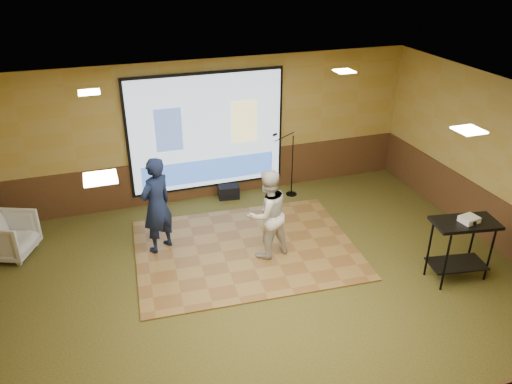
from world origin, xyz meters
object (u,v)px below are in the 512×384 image
object	(u,v)px
projector_screen	(207,133)
player_right	(267,214)
player_left	(157,205)
av_table	(462,238)
duffel_bag	(229,192)
projector	(469,219)
mic_stand	(290,175)
dance_floor	(246,249)
banquet_chair	(8,236)

from	to	relation	value
projector_screen	player_right	distance (m)	2.69
player_left	av_table	size ratio (longest dim) A/B	1.65
player_right	duffel_bag	world-z (taller)	player_right
projector_screen	projector	bearing A→B (deg)	-52.74
player_right	mic_stand	world-z (taller)	player_right
player_left	player_right	distance (m)	1.95
av_table	dance_floor	bearing A→B (deg)	148.08
projector_screen	duffel_bag	world-z (taller)	projector_screen
player_right	banquet_chair	bearing A→B (deg)	-32.34
dance_floor	duffel_bag	distance (m)	2.12
av_table	player_left	bearing A→B (deg)	152.11
dance_floor	banquet_chair	bearing A→B (deg)	163.57
projector	mic_stand	distance (m)	4.09
projector_screen	player_left	bearing A→B (deg)	-127.32
dance_floor	projector	bearing A→B (deg)	-31.97
player_right	av_table	distance (m)	3.21
projector_screen	duffel_bag	bearing A→B (deg)	-26.39
player_left	duffel_bag	distance (m)	2.50
player_right	av_table	xyz separation A→B (m)	(2.77, -1.62, -0.07)
player_left	mic_stand	xyz separation A→B (m)	(3.05, 1.31, -0.43)
banquet_chair	projector	bearing A→B (deg)	-90.86
mic_stand	player_right	bearing A→B (deg)	-126.56
projector_screen	projector	size ratio (longest dim) A/B	11.97
player_left	projector	xyz separation A→B (m)	(4.58, -2.43, 0.21)
player_right	duffel_bag	distance (m)	2.50
mic_stand	duffel_bag	xyz separation A→B (m)	(-1.31, 0.30, -0.35)
player_left	projector	world-z (taller)	player_left
projector_screen	av_table	world-z (taller)	projector_screen
player_left	player_right	bearing A→B (deg)	122.52
projector_screen	banquet_chair	size ratio (longest dim) A/B	3.96
player_left	banquet_chair	distance (m)	2.72
dance_floor	mic_stand	distance (m)	2.45
av_table	duffel_bag	distance (m)	4.94
projector_screen	mic_stand	size ratio (longest dim) A/B	2.21
player_left	projector	distance (m)	5.19
projector_screen	projector	world-z (taller)	projector_screen
mic_stand	projector_screen	bearing A→B (deg)	158.59
projector	duffel_bag	world-z (taller)	projector
projector	banquet_chair	distance (m)	7.84
player_left	banquet_chair	xyz separation A→B (m)	(-2.57, 0.70, -0.54)
player_left	mic_stand	size ratio (longest dim) A/B	1.19
av_table	projector	bearing A→B (deg)	-35.97
av_table	mic_stand	size ratio (longest dim) A/B	0.72
player_right	av_table	size ratio (longest dim) A/B	1.51
banquet_chair	player_right	bearing A→B (deg)	-86.09
dance_floor	banquet_chair	world-z (taller)	banquet_chair
projector_screen	mic_stand	xyz separation A→B (m)	(1.69, -0.48, -0.98)
player_right	duffel_bag	size ratio (longest dim) A/B	3.65
dance_floor	projector	xyz separation A→B (m)	(3.11, -1.94, 1.11)
projector	banquet_chair	size ratio (longest dim) A/B	0.33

